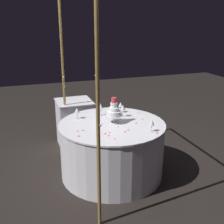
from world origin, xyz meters
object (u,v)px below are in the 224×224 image
(wine_glass_0, at_px, (77,111))
(wine_glass_2, at_px, (121,105))
(tiered_cake, at_px, (114,111))
(decorative_arch, at_px, (75,63))
(main_table, at_px, (112,149))
(wine_glass_1, at_px, (123,108))
(wine_glass_4, at_px, (101,107))
(side_table, at_px, (75,123))
(wine_glass_3, at_px, (152,123))

(wine_glass_0, xyz_separation_m, wine_glass_2, (0.05, -0.64, 0.00))
(tiered_cake, bearing_deg, wine_glass_2, -32.37)
(wine_glass_0, relative_size, wine_glass_2, 0.99)
(decorative_arch, xyz_separation_m, main_table, (0.00, -0.45, -1.16))
(tiered_cake, height_order, wine_glass_1, tiered_cake)
(wine_glass_0, bearing_deg, wine_glass_4, -85.15)
(wine_glass_2, bearing_deg, wine_glass_0, 94.50)
(main_table, relative_size, wine_glass_0, 9.10)
(main_table, xyz_separation_m, side_table, (1.08, 0.27, 0.02))
(wine_glass_0, height_order, wine_glass_3, wine_glass_0)
(wine_glass_2, bearing_deg, main_table, 145.27)
(decorative_arch, bearing_deg, wine_glass_3, -117.25)
(wine_glass_1, xyz_separation_m, wine_glass_3, (-0.62, -0.13, -0.02))
(tiered_cake, xyz_separation_m, wine_glass_3, (-0.43, -0.32, -0.06))
(decorative_arch, height_order, tiered_cake, decorative_arch)
(decorative_arch, xyz_separation_m, side_table, (1.08, -0.18, -1.14))
(main_table, bearing_deg, tiered_cake, -63.65)
(decorative_arch, distance_m, main_table, 1.24)
(tiered_cake, bearing_deg, main_table, 116.35)
(tiered_cake, relative_size, wine_glass_2, 2.19)
(decorative_arch, bearing_deg, side_table, -9.31)
(main_table, distance_m, wine_glass_3, 0.72)
(wine_glass_1, bearing_deg, tiered_cake, 133.69)
(main_table, xyz_separation_m, wine_glass_2, (0.38, -0.26, 0.48))
(wine_glass_0, bearing_deg, wine_glass_1, -101.31)
(side_table, xyz_separation_m, wine_glass_1, (-0.87, -0.50, 0.47))
(wine_glass_0, height_order, wine_glass_4, wine_glass_4)
(wine_glass_3, relative_size, wine_glass_4, 0.86)
(side_table, relative_size, wine_glass_4, 4.51)
(decorative_arch, relative_size, main_table, 1.74)
(wine_glass_1, bearing_deg, wine_glass_4, 60.80)
(wine_glass_1, height_order, wine_glass_3, wine_glass_1)
(wine_glass_0, distance_m, wine_glass_2, 0.65)
(wine_glass_3, bearing_deg, main_table, 40.62)
(decorative_arch, height_order, wine_glass_4, decorative_arch)
(side_table, relative_size, wine_glass_3, 5.23)
(side_table, distance_m, tiered_cake, 1.22)
(wine_glass_2, distance_m, wine_glass_3, 0.80)
(main_table, height_order, wine_glass_1, wine_glass_1)
(wine_glass_3, bearing_deg, decorative_arch, 62.75)
(wine_glass_2, xyz_separation_m, wine_glass_3, (-0.79, -0.10, -0.01))
(side_table, height_order, tiered_cake, tiered_cake)
(side_table, xyz_separation_m, wine_glass_0, (-0.75, 0.11, 0.46))
(side_table, bearing_deg, wine_glass_3, -157.20)
(main_table, relative_size, wine_glass_4, 8.13)
(side_table, bearing_deg, tiered_cake, -164.02)
(decorative_arch, distance_m, side_table, 1.58)
(side_table, bearing_deg, decorative_arch, 170.69)
(side_table, xyz_separation_m, tiered_cake, (-1.06, -0.30, 0.51))
(tiered_cake, height_order, wine_glass_4, tiered_cake)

